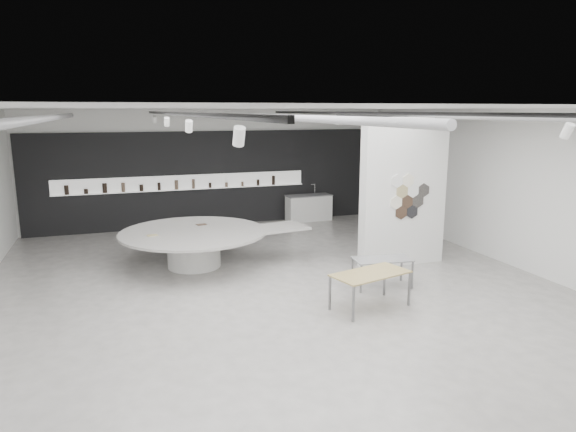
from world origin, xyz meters
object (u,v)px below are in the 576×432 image
object	(u,v)px
kitchen_counter	(309,208)
sample_table_wood	(371,275)
partition_column	(403,192)
display_island	(197,243)
sample_table_stone	(382,261)

from	to	relation	value
kitchen_counter	sample_table_wood	bearing A→B (deg)	-104.99
sample_table_wood	kitchen_counter	world-z (taller)	kitchen_counter
partition_column	display_island	world-z (taller)	partition_column
display_island	kitchen_counter	size ratio (longest dim) A/B	3.03
partition_column	sample_table_wood	bearing A→B (deg)	-131.46
display_island	sample_table_wood	bearing A→B (deg)	-62.52
sample_table_stone	kitchen_counter	xyz separation A→B (m)	(0.95, 6.89, -0.13)
kitchen_counter	partition_column	bearing A→B (deg)	-88.88
sample_table_wood	sample_table_stone	bearing A→B (deg)	50.97
display_island	kitchen_counter	bearing A→B (deg)	34.09
kitchen_counter	sample_table_stone	bearing A→B (deg)	-100.21
sample_table_wood	kitchen_counter	xyz separation A→B (m)	(1.78, 7.90, -0.21)
display_island	kitchen_counter	distance (m)	6.11
partition_column	display_island	size ratio (longest dim) A/B	0.74
partition_column	sample_table_stone	distance (m)	2.24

